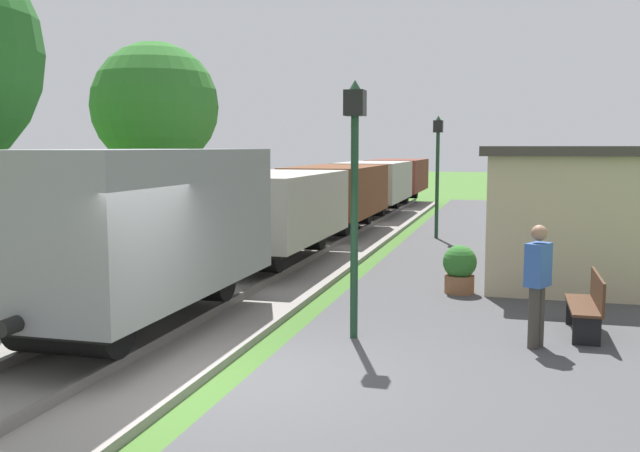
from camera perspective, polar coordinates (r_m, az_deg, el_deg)
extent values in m
plane|color=#3D6628|center=(9.00, -6.90, -13.21)|extent=(160.00, 160.00, 0.00)
cube|color=#424244|center=(8.37, 14.52, -14.02)|extent=(6.00, 60.00, 0.25)
cube|color=gray|center=(10.09, -19.89, -11.02)|extent=(3.80, 60.00, 0.12)
cube|color=slate|center=(9.67, -16.36, -10.85)|extent=(0.07, 60.00, 0.14)
cube|color=slate|center=(10.48, -23.19, -9.78)|extent=(0.07, 60.00, 0.14)
cube|color=gray|center=(11.34, -14.66, 0.44)|extent=(2.50, 5.60, 2.20)
cube|color=black|center=(11.47, -14.52, -4.29)|extent=(2.10, 5.15, 0.50)
cylinder|color=black|center=(13.07, -10.61, -4.01)|extent=(1.56, 0.84, 0.84)
cylinder|color=black|center=(10.04, -19.57, -7.43)|extent=(1.56, 0.84, 0.84)
cylinder|color=black|center=(14.07, -8.59, -2.20)|extent=(0.20, 0.30, 0.20)
cylinder|color=black|center=(9.08, -23.81, -7.43)|extent=(0.20, 0.30, 0.20)
cube|color=gray|center=(17.38, -3.79, 1.64)|extent=(2.50, 5.60, 1.60)
cube|color=black|center=(17.44, -3.77, -0.49)|extent=(2.10, 5.15, 0.50)
cylinder|color=black|center=(19.16, -2.03, -0.61)|extent=(1.56, 0.84, 0.84)
cylinder|color=black|center=(15.81, -5.87, -2.14)|extent=(1.56, 0.84, 0.84)
cylinder|color=black|center=(20.24, -1.07, 0.48)|extent=(0.20, 0.30, 0.20)
cylinder|color=black|center=(14.71, -7.49, -1.81)|extent=(0.20, 0.30, 0.20)
cube|color=brown|center=(23.70, 1.39, 2.92)|extent=(2.50, 5.60, 1.60)
cube|color=black|center=(23.75, 1.38, 1.35)|extent=(2.10, 5.15, 0.50)
cylinder|color=black|center=(25.51, 2.34, 1.13)|extent=(1.56, 0.84, 0.84)
cylinder|color=black|center=(22.05, 0.27, 0.31)|extent=(1.56, 0.84, 0.84)
cylinder|color=black|center=(26.62, 2.89, 1.89)|extent=(0.20, 0.30, 0.20)
cylinder|color=black|center=(20.91, -0.54, 0.67)|extent=(0.20, 0.30, 0.20)
cube|color=gray|center=(30.14, 4.37, 3.64)|extent=(2.50, 5.60, 1.60)
cube|color=black|center=(30.18, 4.36, 2.41)|extent=(2.10, 5.15, 0.50)
cylinder|color=black|center=(31.96, 4.96, 2.17)|extent=(1.56, 0.84, 0.84)
cylinder|color=black|center=(28.45, 3.68, 1.67)|extent=(1.56, 0.84, 0.84)
cylinder|color=black|center=(33.08, 5.32, 2.75)|extent=(0.20, 0.30, 0.20)
cylinder|color=black|center=(27.30, 3.20, 2.00)|extent=(0.20, 0.30, 0.20)
cube|color=brown|center=(36.64, 6.30, 4.11)|extent=(2.50, 5.60, 1.60)
cube|color=black|center=(36.68, 6.29, 3.09)|extent=(2.10, 5.15, 0.50)
cylinder|color=black|center=(38.46, 6.70, 2.86)|extent=(1.56, 0.84, 0.84)
cylinder|color=black|center=(34.92, 5.83, 2.52)|extent=(1.56, 0.84, 0.84)
cylinder|color=black|center=(39.59, 6.95, 3.32)|extent=(0.20, 0.30, 0.20)
cylinder|color=black|center=(33.77, 5.52, 2.82)|extent=(0.20, 0.30, 0.20)
cube|color=tan|center=(16.09, 19.28, 0.81)|extent=(3.20, 5.50, 2.60)
cube|color=#3D3833|center=(16.03, 19.46, 5.76)|extent=(3.50, 5.80, 0.18)
cube|color=black|center=(14.95, 13.43, 1.09)|extent=(0.03, 0.90, 0.80)
cube|color=#422819|center=(11.18, 20.47, -6.02)|extent=(0.42, 1.50, 0.04)
cube|color=#422819|center=(11.15, 21.49, -4.81)|extent=(0.04, 1.50, 0.45)
cube|color=black|center=(10.65, 20.72, -7.91)|extent=(0.38, 0.06, 0.42)
cube|color=black|center=(11.81, 20.16, -6.50)|extent=(0.38, 0.06, 0.42)
cube|color=#422819|center=(21.05, 17.98, -0.26)|extent=(0.42, 1.50, 0.04)
cube|color=#422819|center=(21.04, 18.52, 0.38)|extent=(0.04, 1.50, 0.45)
cube|color=black|center=(20.48, 18.04, -1.09)|extent=(0.38, 0.06, 0.42)
cube|color=black|center=(21.67, 17.88, -0.69)|extent=(0.38, 0.06, 0.42)
cylinder|color=#38332D|center=(10.21, 16.86, -7.11)|extent=(0.15, 0.15, 0.86)
cylinder|color=#38332D|center=(10.35, 17.24, -6.94)|extent=(0.15, 0.15, 0.86)
cube|color=#2D5199|center=(10.13, 17.19, -3.00)|extent=(0.39, 0.45, 0.60)
sphere|color=#936B51|center=(10.07, 17.27, -0.53)|extent=(0.22, 0.22, 0.22)
cylinder|color=brown|center=(13.74, 11.17, -4.62)|extent=(0.56, 0.56, 0.34)
sphere|color=#2D6B28|center=(13.67, 11.21, -2.86)|extent=(0.64, 0.64, 0.64)
cylinder|color=#193823|center=(10.12, 2.79, -0.22)|extent=(0.11, 0.11, 3.20)
cube|color=black|center=(10.08, 2.84, 9.89)|extent=(0.28, 0.28, 0.36)
sphere|color=#F2E5BF|center=(10.08, 2.84, 9.89)|extent=(0.20, 0.20, 0.20)
cone|color=#193823|center=(10.09, 2.85, 11.25)|extent=(0.20, 0.20, 0.16)
cylinder|color=#193823|center=(21.69, 9.43, 3.23)|extent=(0.11, 0.11, 3.20)
cube|color=black|center=(21.67, 9.52, 7.93)|extent=(0.28, 0.28, 0.36)
sphere|color=#F2E5BF|center=(21.67, 9.52, 7.93)|extent=(0.20, 0.20, 0.20)
cone|color=#193823|center=(21.68, 9.53, 8.56)|extent=(0.20, 0.20, 0.16)
cylinder|color=#4C3823|center=(21.73, -12.98, 1.98)|extent=(0.28, 0.28, 2.81)
sphere|color=#2D6B28|center=(21.70, -13.16, 9.41)|extent=(3.75, 3.75, 3.75)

